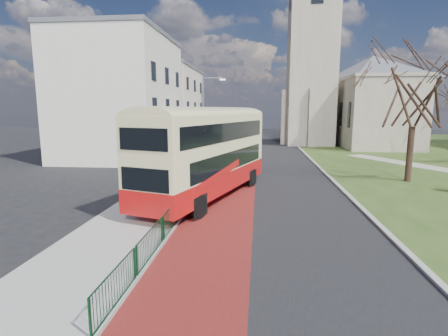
# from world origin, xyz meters

# --- Properties ---
(ground) EXTENTS (160.00, 160.00, 0.00)m
(ground) POSITION_xyz_m (0.00, 0.00, 0.00)
(ground) COLOR black
(ground) RESTS_ON ground
(road_carriageway) EXTENTS (9.00, 120.00, 0.01)m
(road_carriageway) POSITION_xyz_m (1.50, 20.00, 0.01)
(road_carriageway) COLOR black
(road_carriageway) RESTS_ON ground
(bus_lane) EXTENTS (3.40, 120.00, 0.01)m
(bus_lane) POSITION_xyz_m (-1.20, 20.00, 0.01)
(bus_lane) COLOR #591414
(bus_lane) RESTS_ON ground
(pavement_west) EXTENTS (4.00, 120.00, 0.12)m
(pavement_west) POSITION_xyz_m (-5.00, 20.00, 0.06)
(pavement_west) COLOR gray
(pavement_west) RESTS_ON ground
(kerb_west) EXTENTS (0.25, 120.00, 0.13)m
(kerb_west) POSITION_xyz_m (-3.00, 20.00, 0.07)
(kerb_west) COLOR #999993
(kerb_west) RESTS_ON ground
(kerb_east) EXTENTS (0.25, 80.00, 0.13)m
(kerb_east) POSITION_xyz_m (6.10, 22.00, 0.07)
(kerb_east) COLOR #999993
(kerb_east) RESTS_ON ground
(pedestrian_railing) EXTENTS (0.07, 24.00, 1.12)m
(pedestrian_railing) POSITION_xyz_m (-2.95, 4.00, 0.55)
(pedestrian_railing) COLOR #0C351B
(pedestrian_railing) RESTS_ON ground
(gothic_church) EXTENTS (16.38, 18.00, 40.00)m
(gothic_church) POSITION_xyz_m (12.56, 38.00, 13.13)
(gothic_church) COLOR gray
(gothic_church) RESTS_ON ground
(street_block_near) EXTENTS (10.30, 14.30, 13.00)m
(street_block_near) POSITION_xyz_m (-14.00, 22.00, 6.51)
(street_block_near) COLOR beige
(street_block_near) RESTS_ON ground
(street_block_far) EXTENTS (10.30, 16.30, 11.50)m
(street_block_far) POSITION_xyz_m (-14.00, 38.00, 5.76)
(street_block_far) COLOR beige
(street_block_far) RESTS_ON ground
(streetlamp) EXTENTS (2.13, 0.18, 8.00)m
(streetlamp) POSITION_xyz_m (-4.35, 18.00, 4.59)
(streetlamp) COLOR gray
(streetlamp) RESTS_ON pavement_west
(bus) EXTENTS (6.36, 12.44, 5.08)m
(bus) POSITION_xyz_m (-2.24, 5.13, 2.90)
(bus) COLOR #AE1010
(bus) RESTS_ON ground
(winter_tree_near) EXTENTS (8.25, 8.25, 10.12)m
(winter_tree_near) POSITION_xyz_m (11.43, 11.17, 7.05)
(winter_tree_near) COLOR #332119
(winter_tree_near) RESTS_ON grass_green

